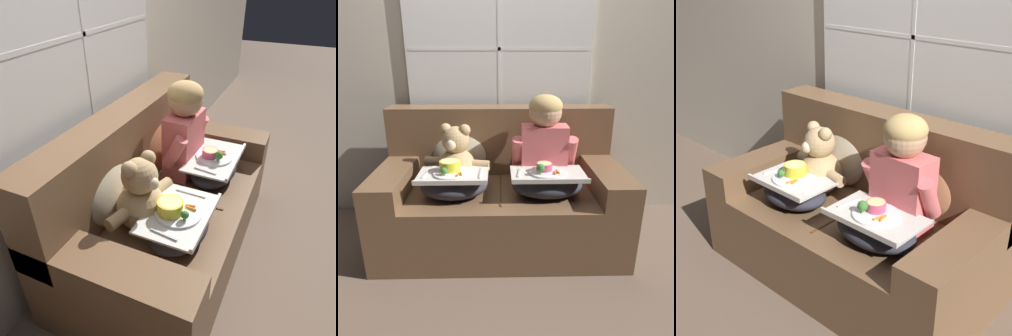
{
  "view_description": "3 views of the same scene",
  "coord_description": "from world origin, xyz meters",
  "views": [
    {
      "loc": [
        -1.47,
        -0.63,
        1.64
      ],
      "look_at": [
        0.08,
        0.06,
        0.57
      ],
      "focal_mm": 35.0,
      "sensor_mm": 36.0,
      "label": 1
    },
    {
      "loc": [
        -0.01,
        -2.09,
        1.32
      ],
      "look_at": [
        0.04,
        -0.02,
        0.57
      ],
      "focal_mm": 35.0,
      "sensor_mm": 36.0,
      "label": 2
    },
    {
      "loc": [
        1.52,
        -1.73,
        1.74
      ],
      "look_at": [
        -0.12,
        0.06,
        0.63
      ],
      "focal_mm": 50.0,
      "sensor_mm": 36.0,
      "label": 3
    }
  ],
  "objects": [
    {
      "name": "throw_pillow_behind_child",
      "position": [
        0.3,
        0.24,
        0.62
      ],
      "size": [
        0.42,
        0.2,
        0.43
      ],
      "color": "#B2754C",
      "rests_on": "couch"
    },
    {
      "name": "wall_back_with_window",
      "position": [
        0.0,
        0.55,
        1.3
      ],
      "size": [
        8.0,
        0.08,
        2.6
      ],
      "color": "beige",
      "rests_on": "ground_plane"
    },
    {
      "name": "teddy_bear",
      "position": [
        -0.3,
        0.04,
        0.61
      ],
      "size": [
        0.46,
        0.33,
        0.43
      ],
      "color": "tan",
      "rests_on": "couch"
    },
    {
      "name": "lap_tray_child",
      "position": [
        0.3,
        -0.17,
        0.51
      ],
      "size": [
        0.47,
        0.3,
        0.23
      ],
      "color": "#2D2D38",
      "rests_on": "child_figure"
    },
    {
      "name": "lap_tray_teddy",
      "position": [
        -0.3,
        -0.16,
        0.52
      ],
      "size": [
        0.44,
        0.31,
        0.23
      ],
      "color": "#2D2D38",
      "rests_on": "teddy_bear"
    },
    {
      "name": "ground_plane",
      "position": [
        0.0,
        0.0,
        0.0
      ],
      "size": [
        14.0,
        14.0,
        0.0
      ],
      "primitive_type": "plane",
      "color": "brown"
    },
    {
      "name": "throw_pillow_behind_teddy",
      "position": [
        -0.3,
        0.24,
        0.62
      ],
      "size": [
        0.42,
        0.2,
        0.44
      ],
      "color": "#C1B293",
      "rests_on": "couch"
    },
    {
      "name": "child_figure",
      "position": [
        0.3,
        0.04,
        0.77
      ],
      "size": [
        0.44,
        0.22,
        0.62
      ],
      "color": "#DB6666",
      "rests_on": "couch"
    },
    {
      "name": "couch",
      "position": [
        0.0,
        0.07,
        0.33
      ],
      "size": [
        1.64,
        0.87,
        0.93
      ],
      "color": "brown",
      "rests_on": "ground_plane"
    }
  ]
}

